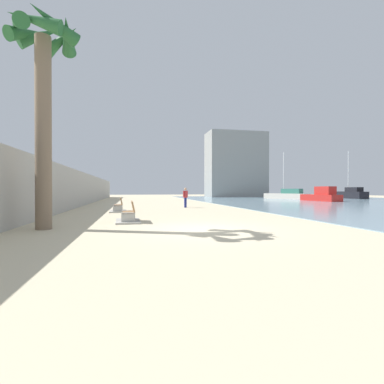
{
  "coord_description": "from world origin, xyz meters",
  "views": [
    {
      "loc": [
        -2.59,
        -10.66,
        1.52
      ],
      "look_at": [
        3.34,
        17.82,
        1.28
      ],
      "focal_mm": 26.88,
      "sensor_mm": 36.0,
      "label": 1
    }
  ],
  "objects_px": {
    "palm_tree": "(44,71)",
    "bench_near": "(129,217)",
    "boat_distant": "(321,196)",
    "bench_far": "(118,208)",
    "boat_nearest": "(287,195)",
    "person_walking": "(185,196)",
    "boat_far_right": "(350,194)"
  },
  "relations": [
    {
      "from": "boat_nearest",
      "to": "boat_distant",
      "type": "distance_m",
      "value": 8.83
    },
    {
      "from": "bench_near",
      "to": "boat_far_right",
      "type": "relative_size",
      "value": 0.26
    },
    {
      "from": "bench_near",
      "to": "boat_nearest",
      "type": "relative_size",
      "value": 0.28
    },
    {
      "from": "bench_near",
      "to": "bench_far",
      "type": "distance_m",
      "value": 6.55
    },
    {
      "from": "boat_far_right",
      "to": "bench_near",
      "type": "bearing_deg",
      "value": -142.03
    },
    {
      "from": "bench_far",
      "to": "boat_distant",
      "type": "height_order",
      "value": "boat_distant"
    },
    {
      "from": "palm_tree",
      "to": "bench_near",
      "type": "height_order",
      "value": "palm_tree"
    },
    {
      "from": "bench_near",
      "to": "boat_far_right",
      "type": "xyz_separation_m",
      "value": [
        36.42,
        28.42,
        0.56
      ]
    },
    {
      "from": "palm_tree",
      "to": "boat_nearest",
      "type": "height_order",
      "value": "palm_tree"
    },
    {
      "from": "palm_tree",
      "to": "bench_near",
      "type": "distance_m",
      "value": 6.87
    },
    {
      "from": "person_walking",
      "to": "boat_distant",
      "type": "height_order",
      "value": "boat_distant"
    },
    {
      "from": "boat_distant",
      "to": "palm_tree",
      "type": "bearing_deg",
      "value": -142.22
    },
    {
      "from": "bench_far",
      "to": "bench_near",
      "type": "bearing_deg",
      "value": -83.27
    },
    {
      "from": "boat_nearest",
      "to": "person_walking",
      "type": "bearing_deg",
      "value": -137.62
    },
    {
      "from": "bench_near",
      "to": "boat_nearest",
      "type": "bearing_deg",
      "value": 49.05
    },
    {
      "from": "boat_distant",
      "to": "person_walking",
      "type": "bearing_deg",
      "value": -154.67
    },
    {
      "from": "bench_far",
      "to": "person_walking",
      "type": "height_order",
      "value": "person_walking"
    },
    {
      "from": "person_walking",
      "to": "boat_distant",
      "type": "bearing_deg",
      "value": 25.33
    },
    {
      "from": "boat_nearest",
      "to": "boat_distant",
      "type": "relative_size",
      "value": 1.21
    },
    {
      "from": "person_walking",
      "to": "boat_distant",
      "type": "xyz_separation_m",
      "value": [
        19.78,
        9.36,
        -0.26
      ]
    },
    {
      "from": "palm_tree",
      "to": "boat_distant",
      "type": "height_order",
      "value": "palm_tree"
    },
    {
      "from": "bench_far",
      "to": "person_walking",
      "type": "relative_size",
      "value": 1.26
    },
    {
      "from": "bench_near",
      "to": "bench_far",
      "type": "relative_size",
      "value": 1.0
    },
    {
      "from": "boat_far_right",
      "to": "person_walking",
      "type": "bearing_deg",
      "value": -150.02
    },
    {
      "from": "boat_nearest",
      "to": "boat_distant",
      "type": "height_order",
      "value": "boat_nearest"
    },
    {
      "from": "palm_tree",
      "to": "person_walking",
      "type": "bearing_deg",
      "value": 57.17
    },
    {
      "from": "person_walking",
      "to": "boat_far_right",
      "type": "relative_size",
      "value": 0.21
    },
    {
      "from": "boat_distant",
      "to": "bench_far",
      "type": "bearing_deg",
      "value": -152.83
    },
    {
      "from": "person_walking",
      "to": "boat_nearest",
      "type": "bearing_deg",
      "value": 42.38
    },
    {
      "from": "boat_nearest",
      "to": "boat_distant",
      "type": "xyz_separation_m",
      "value": [
        -0.15,
        -8.82,
        0.05
      ]
    },
    {
      "from": "boat_nearest",
      "to": "boat_far_right",
      "type": "xyz_separation_m",
      "value": [
        11.93,
        0.19,
        0.12
      ]
    },
    {
      "from": "boat_far_right",
      "to": "bench_far",
      "type": "bearing_deg",
      "value": -149.49
    }
  ]
}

